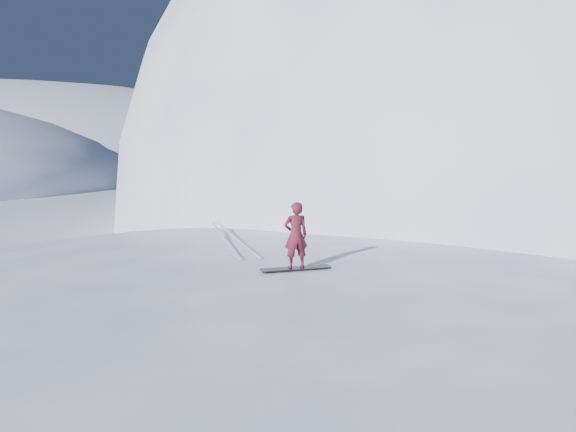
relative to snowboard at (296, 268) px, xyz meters
name	(u,v)px	position (x,y,z in m)	size (l,w,h in m)	color
ground	(324,395)	(0.33, -1.47, -2.41)	(400.00, 400.00, 0.00)	white
near_ridge	(332,339)	(1.33, 1.53, -2.41)	(36.00, 28.00, 4.80)	white
summit_peak	(514,211)	(22.33, 24.53, -2.41)	(60.00, 56.00, 56.00)	white
peak_shoulder	(400,228)	(10.33, 18.53, -2.41)	(28.00, 24.00, 18.00)	white
far_ridge_c	(18,168)	(-39.67, 108.53, -2.41)	(140.00, 90.00, 36.00)	white
wind_bumps	(282,357)	(-0.23, 0.64, -2.41)	(16.00, 14.40, 1.00)	white
snowboard	(296,268)	(0.00, 0.00, 0.00)	(1.65, 0.31, 0.03)	black
snowboarder	(296,235)	(0.00, 0.00, 0.78)	(0.56, 0.37, 1.54)	maroon
board_tracks	(230,237)	(-1.23, 4.18, 0.01)	(1.04, 5.99, 0.04)	silver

